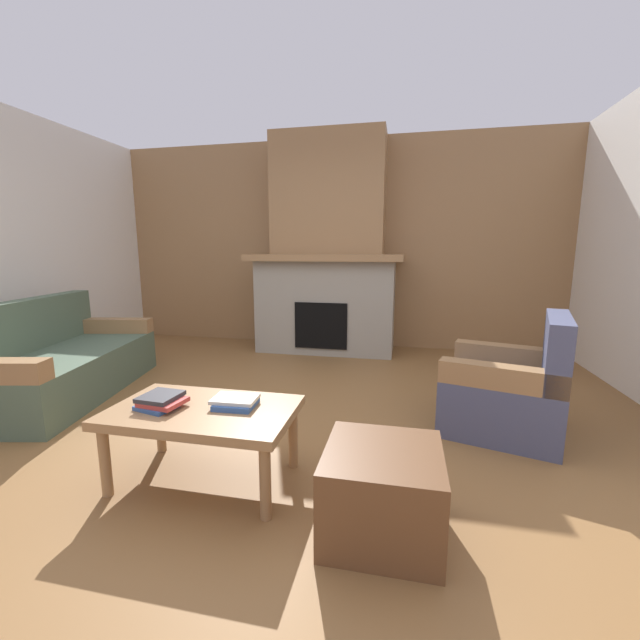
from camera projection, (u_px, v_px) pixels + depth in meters
The scene contains 9 objects.
ground at pixel (252, 441), 2.69m from camera, with size 9.00×9.00×0.00m, color brown.
wall_back_wood_panel at pixel (333, 245), 5.34m from camera, with size 6.00×0.12×2.70m, color #997047.
fireplace at pixel (327, 259), 5.01m from camera, with size 1.90×0.82×2.70m.
couch at pixel (59, 364), 3.51m from camera, with size 1.19×1.93×0.85m.
armchair at pixel (509, 390), 2.82m from camera, with size 0.94×0.94×0.85m.
coffee_table at pixel (203, 417), 2.17m from camera, with size 1.00×0.60×0.43m.
ottoman at pixel (382, 491), 1.79m from camera, with size 0.52×0.52×0.40m, color brown.
book_stack_near_edge at pixel (160, 401), 2.15m from camera, with size 0.26×0.23×0.07m.
book_stack_center at pixel (236, 402), 2.18m from camera, with size 0.25×0.21×0.05m.
Camera 1 is at (0.97, -2.35, 1.27)m, focal length 22.24 mm.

